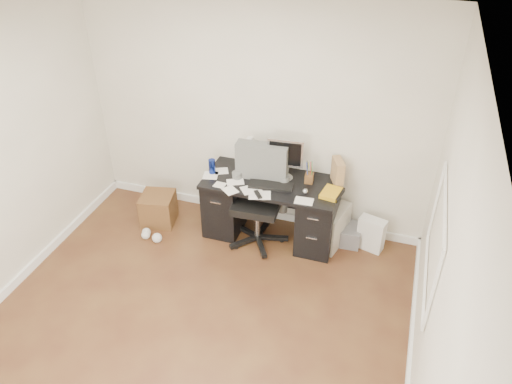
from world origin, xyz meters
TOP-DOWN VIEW (x-y plane):
  - ground at (0.00, 0.00)m, footprint 4.00×4.00m
  - room_shell at (0.03, 0.03)m, footprint 4.02×4.02m
  - desk at (0.30, 1.65)m, footprint 1.50×0.70m
  - loose_papers at (0.10, 1.60)m, footprint 1.10×0.60m
  - lcd_monitor at (0.42, 1.75)m, footprint 0.41×0.26m
  - keyboard at (0.32, 1.55)m, footprint 0.50×0.23m
  - computer_mouse at (0.71, 1.53)m, footprint 0.07×0.07m
  - travel_mug at (-0.39, 1.62)m, footprint 0.10×0.10m
  - white_binder at (-0.06, 1.89)m, footprint 0.15×0.29m
  - magazine_file at (0.99, 1.85)m, footprint 0.21×0.27m
  - pen_cup at (0.70, 1.76)m, footprint 0.12×0.12m
  - yellow_book at (0.98, 1.59)m, footprint 0.24×0.28m
  - paper_remote at (0.26, 1.35)m, footprint 0.28×0.25m
  - office_chair at (0.18, 1.51)m, footprint 0.69×0.69m
  - pc_tower at (1.03, 1.71)m, footprint 0.32×0.51m
  - shopping_bag at (1.45, 1.77)m, footprint 0.34×0.28m
  - wicker_basket at (-1.07, 1.48)m, footprint 0.45×0.45m
  - desk_printer at (1.15, 1.80)m, footprint 0.38×0.32m

SIDE VIEW (x-z plane):
  - ground at x=0.00m, z-range 0.00..0.00m
  - desk_printer at x=1.15m, z-range 0.00..0.22m
  - wicker_basket at x=-1.07m, z-range 0.00..0.38m
  - shopping_bag at x=1.45m, z-range 0.00..0.40m
  - pc_tower at x=1.03m, z-range 0.00..0.47m
  - desk at x=0.30m, z-range 0.02..0.77m
  - office_chair at x=0.18m, z-range 0.00..1.17m
  - loose_papers at x=0.10m, z-range 0.75..0.75m
  - paper_remote at x=0.26m, z-range 0.75..0.77m
  - keyboard at x=0.32m, z-range 0.75..0.78m
  - yellow_book at x=0.98m, z-range 0.75..0.79m
  - computer_mouse at x=0.71m, z-range 0.75..0.81m
  - travel_mug at x=-0.39m, z-range 0.75..0.92m
  - pen_cup at x=0.70m, z-range 0.75..1.02m
  - magazine_file at x=0.99m, z-range 0.75..1.03m
  - white_binder at x=-0.06m, z-range 0.75..1.08m
  - lcd_monitor at x=0.42m, z-range 0.75..1.25m
  - room_shell at x=0.03m, z-range 0.30..3.01m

